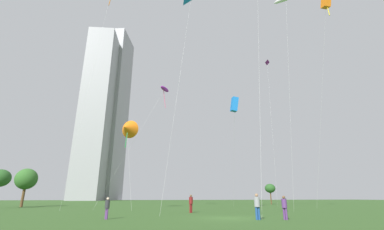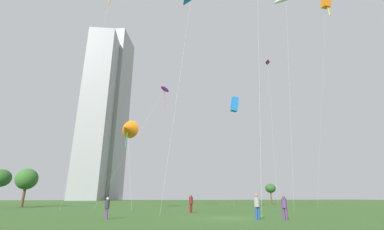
% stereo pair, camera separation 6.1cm
% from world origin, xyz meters
% --- Properties ---
extents(ground, '(280.00, 280.00, 0.00)m').
position_xyz_m(ground, '(0.00, 0.00, 0.00)').
color(ground, '#335623').
extents(person_standing_0, '(0.38, 0.38, 1.72)m').
position_xyz_m(person_standing_0, '(9.85, 8.30, 1.00)').
color(person_standing_0, '#593372').
rests_on(person_standing_0, ground).
extents(person_standing_1, '(0.41, 0.41, 1.86)m').
position_xyz_m(person_standing_1, '(-1.54, 7.90, 1.08)').
color(person_standing_1, maroon).
rests_on(person_standing_1, ground).
extents(person_standing_2, '(0.35, 0.35, 1.58)m').
position_xyz_m(person_standing_2, '(-9.48, 0.82, 0.91)').
color(person_standing_2, '#593372').
rests_on(person_standing_2, ground).
extents(person_standing_3, '(0.38, 0.38, 1.70)m').
position_xyz_m(person_standing_3, '(3.58, -2.30, 0.98)').
color(person_standing_3, '#593372').
rests_on(person_standing_3, ground).
extents(person_standing_4, '(0.41, 0.41, 1.86)m').
position_xyz_m(person_standing_4, '(1.58, -1.90, 1.07)').
color(person_standing_4, '#1E478C').
rests_on(person_standing_4, ground).
extents(kite_flying_2, '(3.78, 11.52, 16.28)m').
position_xyz_m(kite_flying_2, '(6.42, 13.93, 15.09)').
color(kite_flying_2, silver).
rests_on(kite_flying_2, ground).
extents(kite_flying_4, '(10.66, 6.07, 20.96)m').
position_xyz_m(kite_flying_4, '(-3.57, 21.83, 20.09)').
color(kite_flying_4, silver).
rests_on(kite_flying_4, ground).
extents(kite_flying_5, '(2.56, 12.09, 29.82)m').
position_xyz_m(kite_flying_5, '(17.49, 4.61, 28.49)').
color(kite_flying_5, silver).
rests_on(kite_flying_5, ground).
extents(kite_flying_7, '(5.02, 6.97, 35.24)m').
position_xyz_m(kite_flying_7, '(23.59, 33.15, 33.99)').
color(kite_flying_7, silver).
rests_on(kite_flying_7, ground).
extents(kite_flying_8, '(3.32, 4.79, 12.72)m').
position_xyz_m(kite_flying_8, '(-9.33, 17.01, 11.31)').
color(kite_flying_8, silver).
rests_on(kite_flying_8, ground).
extents(park_tree_0, '(3.58, 3.58, 6.42)m').
position_xyz_m(park_tree_0, '(-26.47, 30.11, 4.59)').
color(park_tree_0, brown).
rests_on(park_tree_0, ground).
extents(park_tree_1, '(2.93, 2.93, 5.70)m').
position_xyz_m(park_tree_1, '(-28.02, 24.55, 4.36)').
color(park_tree_1, brown).
rests_on(park_tree_1, ground).
extents(park_tree_2, '(2.39, 2.39, 4.58)m').
position_xyz_m(park_tree_2, '(23.09, 36.64, 3.53)').
color(park_tree_2, brown).
rests_on(park_tree_2, ground).
extents(distant_highrise_0, '(28.76, 27.94, 105.61)m').
position_xyz_m(distant_highrise_0, '(-30.54, 139.57, 52.80)').
color(distant_highrise_0, '#939399').
rests_on(distant_highrise_0, ground).
extents(distant_highrise_1, '(16.50, 22.19, 93.51)m').
position_xyz_m(distant_highrise_1, '(-31.70, 120.88, 46.76)').
color(distant_highrise_1, '#939399').
rests_on(distant_highrise_1, ground).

